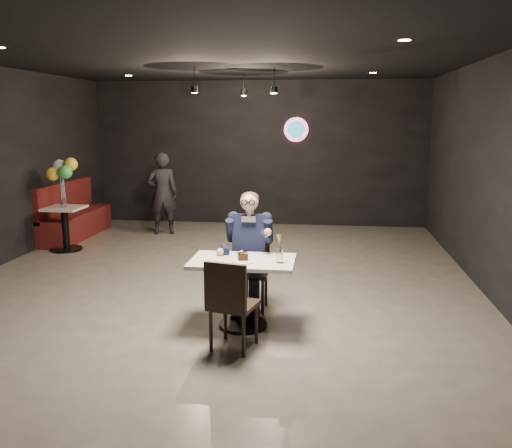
# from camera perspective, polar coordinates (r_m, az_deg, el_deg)

# --- Properties ---
(floor) EXTENTS (9.00, 9.00, 0.00)m
(floor) POSITION_cam_1_polar(r_m,az_deg,el_deg) (7.36, -4.30, -6.55)
(floor) COLOR gray
(floor) RESTS_ON ground
(wall_sign) EXTENTS (0.50, 0.06, 0.50)m
(wall_sign) POSITION_cam_1_polar(r_m,az_deg,el_deg) (11.36, 4.25, 9.89)
(wall_sign) COLOR pink
(wall_sign) RESTS_ON floor
(pendant_lights) EXTENTS (1.40, 1.20, 0.36)m
(pendant_lights) POSITION_cam_1_polar(r_m,az_deg,el_deg) (9.01, -1.89, 15.23)
(pendant_lights) COLOR black
(pendant_lights) RESTS_ON floor
(main_table) EXTENTS (1.10, 0.70, 0.75)m
(main_table) POSITION_cam_1_polar(r_m,az_deg,el_deg) (5.86, -1.41, -7.31)
(main_table) COLOR white
(main_table) RESTS_ON floor
(chair_far) EXTENTS (0.42, 0.46, 0.92)m
(chair_far) POSITION_cam_1_polar(r_m,az_deg,el_deg) (6.35, -0.64, -5.04)
(chair_far) COLOR black
(chair_far) RESTS_ON floor
(chair_near) EXTENTS (0.51, 0.54, 0.92)m
(chair_near) POSITION_cam_1_polar(r_m,az_deg,el_deg) (5.31, -2.35, -8.30)
(chair_near) COLOR black
(chair_near) RESTS_ON floor
(seated_man) EXTENTS (0.60, 0.80, 1.44)m
(seated_man) POSITION_cam_1_polar(r_m,az_deg,el_deg) (6.29, -0.64, -2.76)
(seated_man) COLOR black
(seated_man) RESTS_ON floor
(dessert_plate) EXTENTS (0.23, 0.23, 0.01)m
(dessert_plate) POSITION_cam_1_polar(r_m,az_deg,el_deg) (5.65, -1.37, -3.98)
(dessert_plate) COLOR white
(dessert_plate) RESTS_ON main_table
(cake_slice) EXTENTS (0.12, 0.11, 0.07)m
(cake_slice) POSITION_cam_1_polar(r_m,az_deg,el_deg) (5.68, -1.40, -3.46)
(cake_slice) COLOR black
(cake_slice) RESTS_ON dessert_plate
(mint_leaf) EXTENTS (0.06, 0.04, 0.01)m
(mint_leaf) POSITION_cam_1_polar(r_m,az_deg,el_deg) (5.64, -1.04, -3.10)
(mint_leaf) COLOR green
(mint_leaf) RESTS_ON cake_slice
(sundae_glass) EXTENTS (0.07, 0.07, 0.16)m
(sundae_glass) POSITION_cam_1_polar(r_m,az_deg,el_deg) (5.61, 2.49, -3.28)
(sundae_glass) COLOR silver
(sundae_glass) RESTS_ON main_table
(wafer_cone) EXTENTS (0.07, 0.07, 0.11)m
(wafer_cone) POSITION_cam_1_polar(r_m,az_deg,el_deg) (5.59, 2.48, -1.71)
(wafer_cone) COLOR tan
(wafer_cone) RESTS_ON sundae_glass
(booth_bench) EXTENTS (0.53, 2.10, 1.05)m
(booth_bench) POSITION_cam_1_polar(r_m,az_deg,el_deg) (10.77, -18.52, 1.41)
(booth_bench) COLOR #4A1010
(booth_bench) RESTS_ON floor
(side_table) EXTENTS (0.60, 0.60, 0.75)m
(side_table) POSITION_cam_1_polar(r_m,az_deg,el_deg) (9.79, -19.42, -0.46)
(side_table) COLOR white
(side_table) RESTS_ON floor
(balloon_vase) EXTENTS (0.10, 0.10, 0.16)m
(balloon_vase) POSITION_cam_1_polar(r_m,az_deg,el_deg) (9.71, -19.59, 2.15)
(balloon_vase) COLOR silver
(balloon_vase) RESTS_ON side_table
(balloon_bunch) EXTENTS (0.41, 0.41, 0.68)m
(balloon_bunch) POSITION_cam_1_polar(r_m,az_deg,el_deg) (9.66, -19.75, 4.56)
(balloon_bunch) COLOR yellow
(balloon_bunch) RESTS_ON balloon_vase
(passerby) EXTENTS (0.66, 0.52, 1.59)m
(passerby) POSITION_cam_1_polar(r_m,az_deg,el_deg) (10.66, -9.81, 3.18)
(passerby) COLOR black
(passerby) RESTS_ON floor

